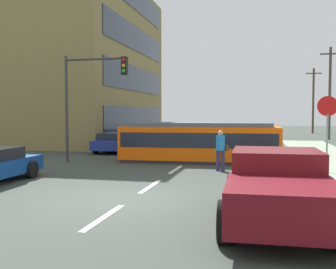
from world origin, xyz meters
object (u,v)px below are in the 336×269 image
object	(u,v)px
traffic_light_mast	(90,87)
utility_pole_far	(330,92)
city_bus	(179,135)
parked_sedan_mid	(117,142)
utility_pole_distant	(313,99)
stop_sign	(327,118)
pedestrian_crossing	(221,148)
streetcar_tram	(200,142)
pickup_truck_parked	(278,187)
parked_sedan_furthest	(168,132)
parked_sedan_far	(148,136)

from	to	relation	value
traffic_light_mast	utility_pole_far	distance (m)	24.79
city_bus	traffic_light_mast	world-z (taller)	traffic_light_mast
parked_sedan_mid	utility_pole_far	world-z (taller)	utility_pole_far
utility_pole_distant	stop_sign	bearing A→B (deg)	-96.04
city_bus	utility_pole_distant	world-z (taller)	utility_pole_distant
pedestrian_crossing	stop_sign	xyz separation A→B (m)	(4.04, -0.42, 1.25)
city_bus	stop_sign	world-z (taller)	stop_sign
streetcar_tram	pedestrian_crossing	world-z (taller)	streetcar_tram
city_bus	pickup_truck_parked	size ratio (longest dim) A/B	1.15
pickup_truck_parked	stop_sign	xyz separation A→B (m)	(2.09, 7.30, 1.40)
utility_pole_far	city_bus	bearing A→B (deg)	-127.92
streetcar_tram	parked_sedan_mid	bearing A→B (deg)	145.24
stop_sign	pickup_truck_parked	bearing A→B (deg)	-105.98
pedestrian_crossing	utility_pole_distant	world-z (taller)	utility_pole_distant
pedestrian_crossing	parked_sedan_furthest	size ratio (longest dim) A/B	0.40
city_bus	pedestrian_crossing	bearing A→B (deg)	-67.24
pedestrian_crossing	parked_sedan_mid	bearing A→B (deg)	135.40
utility_pole_distant	streetcar_tram	bearing A→B (deg)	-106.08
stop_sign	traffic_light_mast	size ratio (longest dim) A/B	0.56
pickup_truck_parked	pedestrian_crossing	bearing A→B (deg)	104.14
streetcar_tram	parked_sedan_far	size ratio (longest dim) A/B	1.78
parked_sedan_furthest	parked_sedan_far	bearing A→B (deg)	-90.33
city_bus	parked_sedan_far	world-z (taller)	city_bus
parked_sedan_far	parked_sedan_furthest	size ratio (longest dim) A/B	1.02
stop_sign	utility_pole_far	size ratio (longest dim) A/B	0.35
pickup_truck_parked	parked_sedan_mid	distance (m)	17.13
parked_sedan_mid	pedestrian_crossing	bearing A→B (deg)	-44.60
parked_sedan_furthest	utility_pole_distant	world-z (taller)	utility_pole_distant
pickup_truck_parked	utility_pole_distant	world-z (taller)	utility_pole_distant
traffic_light_mast	utility_pole_far	xyz separation A→B (m)	(13.97, 20.47, 0.69)
parked_sedan_far	utility_pole_distant	distance (m)	25.86
streetcar_tram	parked_sedan_far	xyz separation A→B (m)	(-5.44, 9.91, -0.37)
parked_sedan_far	utility_pole_far	world-z (taller)	utility_pole_far
city_bus	parked_sedan_mid	bearing A→B (deg)	-164.46
city_bus	pedestrian_crossing	size ratio (longest dim) A/B	3.46
pedestrian_crossing	utility_pole_far	distance (m)	23.47
pickup_truck_parked	parked_sedan_furthest	world-z (taller)	pickup_truck_parked
parked_sedan_mid	streetcar_tram	bearing A→B (deg)	-34.76
city_bus	traffic_light_mast	size ratio (longest dim) A/B	1.13
parked_sedan_mid	stop_sign	distance (m)	13.33
streetcar_tram	traffic_light_mast	xyz separation A→B (m)	(-5.08, -1.46, 2.63)
pickup_truck_parked	traffic_light_mast	xyz separation A→B (m)	(-8.30, 9.20, 2.82)
parked_sedan_mid	parked_sedan_far	xyz separation A→B (m)	(0.27, 5.95, -0.00)
utility_pole_far	parked_sedan_mid	bearing A→B (deg)	-134.13
streetcar_tram	pickup_truck_parked	xyz separation A→B (m)	(3.23, -10.66, -0.19)
pedestrian_crossing	traffic_light_mast	bearing A→B (deg)	166.95
traffic_light_mast	streetcar_tram	bearing A→B (deg)	16.04
pedestrian_crossing	pickup_truck_parked	world-z (taller)	pedestrian_crossing
pickup_truck_parked	utility_pole_far	distance (m)	30.41
utility_pole_distant	traffic_light_mast	bearing A→B (deg)	-113.32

